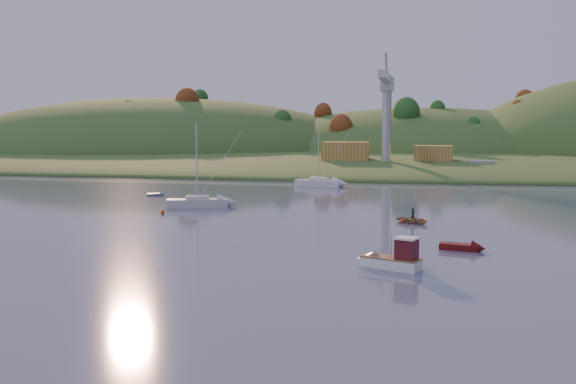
% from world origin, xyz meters
% --- Properties ---
extents(ground, '(500.00, 500.00, 0.00)m').
position_xyz_m(ground, '(0.00, 0.00, 0.00)').
color(ground, '#364159').
rests_on(ground, ground).
extents(far_shore, '(620.00, 220.00, 1.50)m').
position_xyz_m(far_shore, '(0.00, 230.00, 0.00)').
color(far_shore, '#295020').
rests_on(far_shore, ground).
extents(shore_slope, '(640.00, 150.00, 7.00)m').
position_xyz_m(shore_slope, '(0.00, 165.00, 0.00)').
color(shore_slope, '#295020').
rests_on(shore_slope, ground).
extents(hill_left_far, '(120.00, 100.00, 32.00)m').
position_xyz_m(hill_left_far, '(-160.00, 215.00, 0.00)').
color(hill_left_far, '#295020').
rests_on(hill_left_far, ground).
extents(hill_left, '(170.00, 140.00, 44.00)m').
position_xyz_m(hill_left, '(-90.00, 200.00, 0.00)').
color(hill_left, '#295020').
rests_on(hill_left, ground).
extents(hill_center, '(140.00, 120.00, 36.00)m').
position_xyz_m(hill_center, '(10.00, 210.00, 0.00)').
color(hill_center, '#295020').
rests_on(hill_center, ground).
extents(hillside_trees, '(280.00, 50.00, 32.00)m').
position_xyz_m(hillside_trees, '(0.00, 185.00, 0.00)').
color(hillside_trees, '#1C4D1B').
rests_on(hillside_trees, ground).
extents(wharf, '(42.00, 16.00, 2.40)m').
position_xyz_m(wharf, '(5.00, 122.00, 1.20)').
color(wharf, slate).
rests_on(wharf, ground).
extents(shed_west, '(11.00, 8.00, 4.80)m').
position_xyz_m(shed_west, '(-8.00, 123.00, 4.80)').
color(shed_west, olive).
rests_on(shed_west, wharf).
extents(shed_east, '(9.00, 7.00, 4.00)m').
position_xyz_m(shed_east, '(13.00, 124.00, 4.40)').
color(shed_east, olive).
rests_on(shed_east, wharf).
extents(dock_crane, '(3.20, 28.00, 20.30)m').
position_xyz_m(dock_crane, '(2.00, 118.39, 17.17)').
color(dock_crane, '#B7B7BC').
rests_on(dock_crane, wharf).
extents(fishing_boat, '(5.51, 3.50, 3.37)m').
position_xyz_m(fishing_boat, '(8.32, 14.91, 0.74)').
color(fishing_boat, white).
rests_on(fishing_boat, ground).
extents(sailboat_near, '(8.49, 4.92, 11.29)m').
position_xyz_m(sailboat_near, '(-18.97, 47.61, 0.73)').
color(sailboat_near, silver).
rests_on(sailboat_near, ground).
extents(sailboat_far, '(8.82, 4.03, 11.79)m').
position_xyz_m(sailboat_far, '(-7.97, 81.73, 0.76)').
color(sailboat_far, silver).
rests_on(sailboat_far, ground).
extents(canoe, '(4.60, 4.18, 0.78)m').
position_xyz_m(canoe, '(9.83, 38.86, 0.39)').
color(canoe, '#9B7F55').
rests_on(canoe, ground).
extents(paddler, '(0.57, 0.65, 1.49)m').
position_xyz_m(paddler, '(9.83, 38.86, 0.74)').
color(paddler, black).
rests_on(paddler, ground).
extents(red_tender, '(4.11, 2.21, 1.33)m').
position_xyz_m(red_tender, '(14.88, 23.41, 0.28)').
color(red_tender, '#4E0B0C').
rests_on(red_tender, ground).
extents(grey_dinghy, '(2.96, 2.25, 1.05)m').
position_xyz_m(grey_dinghy, '(-29.95, 59.88, 0.21)').
color(grey_dinghy, slate).
rests_on(grey_dinghy, ground).
extents(work_vessel, '(13.46, 7.94, 3.26)m').
position_xyz_m(work_vessel, '(23.32, 116.81, 1.16)').
color(work_vessel, '#505C69').
rests_on(work_vessel, ground).
extents(buoy_1, '(0.50, 0.50, 0.50)m').
position_xyz_m(buoy_1, '(8.71, 38.91, 0.25)').
color(buoy_1, red).
rests_on(buoy_1, ground).
extents(buoy_2, '(0.50, 0.50, 0.50)m').
position_xyz_m(buoy_2, '(-20.86, 40.27, 0.25)').
color(buoy_2, red).
rests_on(buoy_2, ground).
extents(buoy_3, '(0.50, 0.50, 0.50)m').
position_xyz_m(buoy_3, '(-21.63, 51.00, 0.25)').
color(buoy_3, red).
rests_on(buoy_3, ground).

